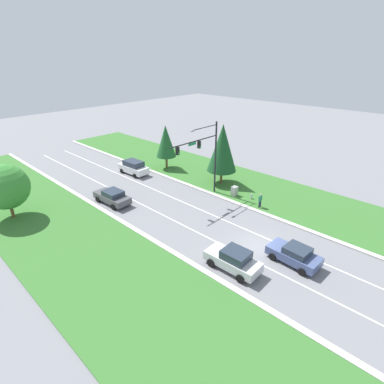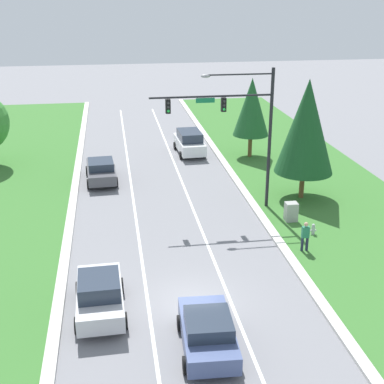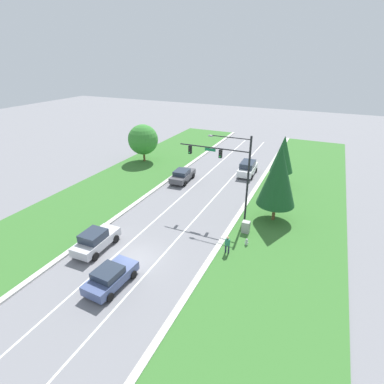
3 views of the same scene
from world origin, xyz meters
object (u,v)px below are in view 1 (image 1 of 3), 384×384
(traffic_signal_mast, at_px, (205,151))
(graphite_sedan, at_px, (112,197))
(silver_sedan, at_px, (233,260))
(utility_cabinet, at_px, (234,191))
(pedestrian, at_px, (260,200))
(conifer_far_right_tree, at_px, (222,148))
(slate_blue_sedan, at_px, (294,255))
(white_suv, at_px, (133,167))
(conifer_near_right_tree, at_px, (166,141))
(fire_hydrant, at_px, (251,197))
(oak_near_left_tree, at_px, (5,187))

(traffic_signal_mast, xyz_separation_m, graphite_sedan, (-8.28, 6.46, -4.86))
(silver_sedan, xyz_separation_m, utility_cabinet, (11.00, 7.85, -0.30))
(pedestrian, height_order, conifer_far_right_tree, conifer_far_right_tree)
(slate_blue_sedan, relative_size, utility_cabinet, 3.53)
(utility_cabinet, xyz_separation_m, pedestrian, (-0.55, -3.82, 0.34))
(graphite_sedan, bearing_deg, silver_sedan, -93.02)
(conifer_far_right_tree, bearing_deg, white_suv, 117.06)
(graphite_sedan, bearing_deg, conifer_far_right_tree, -25.72)
(slate_blue_sedan, bearing_deg, conifer_near_right_tree, 74.72)
(white_suv, xyz_separation_m, fire_hydrant, (4.43, -16.66, -0.65))
(pedestrian, height_order, fire_hydrant, pedestrian)
(utility_cabinet, relative_size, conifer_near_right_tree, 0.19)
(traffic_signal_mast, distance_m, fire_hydrant, 7.71)
(white_suv, bearing_deg, conifer_far_right_tree, -65.24)
(silver_sedan, distance_m, utility_cabinet, 13.52)
(graphite_sedan, height_order, fire_hydrant, graphite_sedan)
(fire_hydrant, distance_m, oak_near_left_tree, 25.97)
(graphite_sedan, bearing_deg, oak_near_left_tree, 149.49)
(graphite_sedan, relative_size, utility_cabinet, 3.98)
(slate_blue_sedan, distance_m, silver_sedan, 5.07)
(white_suv, relative_size, oak_near_left_tree, 0.82)
(traffic_signal_mast, xyz_separation_m, silver_sedan, (-8.27, -10.30, -4.78))
(slate_blue_sedan, distance_m, fire_hydrant, 11.76)
(conifer_far_right_tree, bearing_deg, fire_hydrant, -102.97)
(slate_blue_sedan, xyz_separation_m, pedestrian, (6.43, 7.13, 0.15))
(white_suv, bearing_deg, oak_near_left_tree, -178.33)
(fire_hydrant, relative_size, conifer_far_right_tree, 0.09)
(pedestrian, bearing_deg, fire_hydrant, -121.64)
(traffic_signal_mast, bearing_deg, slate_blue_sedan, -107.59)
(slate_blue_sedan, distance_m, utility_cabinet, 12.98)
(silver_sedan, relative_size, oak_near_left_tree, 0.78)
(white_suv, height_order, fire_hydrant, white_suv)
(utility_cabinet, xyz_separation_m, fire_hydrant, (0.63, -1.98, -0.26))
(graphite_sedan, relative_size, pedestrian, 2.83)
(conifer_near_right_tree, bearing_deg, white_suv, 159.56)
(oak_near_left_tree, bearing_deg, slate_blue_sedan, -62.10)
(silver_sedan, xyz_separation_m, fire_hydrant, (11.62, 5.87, -0.55))
(graphite_sedan, xyz_separation_m, oak_near_left_tree, (-8.94, 4.64, 2.67))
(conifer_near_right_tree, bearing_deg, silver_sedan, -119.78)
(pedestrian, relative_size, fire_hydrant, 2.41)
(white_suv, xyz_separation_m, utility_cabinet, (3.80, -14.67, -0.39))
(utility_cabinet, bearing_deg, white_suv, 104.52)
(slate_blue_sedan, height_order, silver_sedan, silver_sedan)
(graphite_sedan, xyz_separation_m, conifer_near_right_tree, (11.90, 4.02, 3.30))
(graphite_sedan, distance_m, utility_cabinet, 14.16)
(silver_sedan, xyz_separation_m, conifer_near_right_tree, (11.89, 20.78, 3.22))
(traffic_signal_mast, height_order, white_suv, traffic_signal_mast)
(slate_blue_sedan, bearing_deg, fire_hydrant, 52.65)
(slate_blue_sedan, bearing_deg, silver_sedan, 145.39)
(graphite_sedan, height_order, silver_sedan, silver_sedan)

